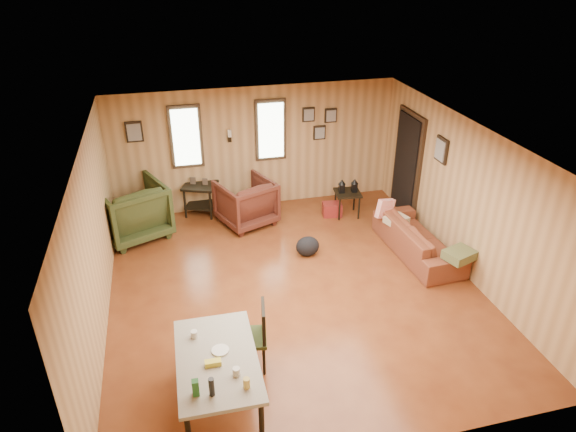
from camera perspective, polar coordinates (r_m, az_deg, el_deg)
name	(u,v)px	position (r m, az deg, el deg)	size (l,w,h in m)	color
room	(301,209)	(7.63, 1.46, 0.75)	(5.54, 6.04, 2.44)	brown
sofa	(419,234)	(8.91, 14.32, -1.91)	(1.96, 0.57, 0.77)	brown
recliner_brown	(246,200)	(9.58, -4.71, 1.77)	(0.93, 0.87, 0.96)	#4C2016
recliner_green	(132,208)	(9.49, -16.93, 0.85)	(1.09, 1.02, 1.12)	#313C1B
end_table	(201,194)	(10.06, -9.69, 2.47)	(0.77, 0.74, 0.77)	black
side_table	(348,191)	(9.89, 6.66, 2.80)	(0.53, 0.53, 0.76)	black
cooler	(332,209)	(10.02, 4.92, 0.75)	(0.40, 0.31, 0.26)	maroon
backpack	(308,246)	(8.69, 2.19, -3.38)	(0.49, 0.43, 0.35)	black
sofa_pillows	(423,233)	(8.68, 14.73, -1.85)	(1.02, 1.91, 0.39)	#525831
dining_table	(217,363)	(5.83, -7.88, -15.90)	(0.90, 1.47, 0.95)	gray
dining_chair	(255,333)	(6.40, -3.68, -12.85)	(0.48, 0.48, 0.91)	#313C1B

